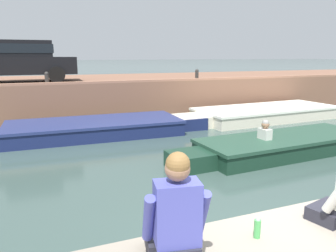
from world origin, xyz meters
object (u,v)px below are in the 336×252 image
object	(u,v)px
mooring_bollard_mid	(47,78)
mooring_bollard_east	(197,74)
boat_moored_east_cream	(261,114)
boat_moored_central_navy	(104,127)
bottle_drink	(257,228)
motorboat_passing	(279,145)
car_left_inner_black	(22,59)
person_seated_left	(176,221)

from	to	relation	value
mooring_bollard_mid	mooring_bollard_east	distance (m)	5.82
mooring_bollard_east	boat_moored_east_cream	bearing A→B (deg)	-45.15
boat_moored_central_navy	mooring_bollard_east	bearing A→B (deg)	25.61
boat_moored_east_cream	bottle_drink	xyz separation A→B (m)	(-6.24, -8.04, 0.63)
boat_moored_central_navy	bottle_drink	distance (m)	7.87
motorboat_passing	mooring_bollard_east	xyz separation A→B (m)	(0.60, 5.82, 1.48)
boat_moored_central_navy	mooring_bollard_mid	bearing A→B (deg)	126.09
motorboat_passing	car_left_inner_black	bearing A→B (deg)	129.24
boat_moored_central_navy	mooring_bollard_east	distance (m)	5.01
motorboat_passing	boat_moored_central_navy	bearing A→B (deg)	134.76
car_left_inner_black	mooring_bollard_mid	world-z (taller)	car_left_inner_black
mooring_bollard_mid	car_left_inner_black	bearing A→B (deg)	117.13
mooring_bollard_mid	bottle_drink	xyz separation A→B (m)	(1.45, -9.92, -0.84)
mooring_bollard_mid	bottle_drink	size ratio (longest dim) A/B	2.18
boat_moored_central_navy	person_seated_left	world-z (taller)	person_seated_left
car_left_inner_black	motorboat_passing	bearing A→B (deg)	-50.76
bottle_drink	mooring_bollard_mid	bearing A→B (deg)	98.30
motorboat_passing	car_left_inner_black	xyz separation A→B (m)	(-6.02, 7.37, 2.09)
car_left_inner_black	bottle_drink	size ratio (longest dim) A/B	19.72
motorboat_passing	mooring_bollard_east	world-z (taller)	mooring_bollard_east
boat_moored_central_navy	car_left_inner_black	world-z (taller)	car_left_inner_black
car_left_inner_black	person_seated_left	bearing A→B (deg)	-83.12
mooring_bollard_mid	person_seated_left	size ratio (longest dim) A/B	0.46
boat_moored_east_cream	mooring_bollard_east	bearing A→B (deg)	134.85
boat_moored_central_navy	boat_moored_east_cream	xyz separation A→B (m)	(6.18, 0.20, 0.00)
car_left_inner_black	mooring_bollard_east	world-z (taller)	car_left_inner_black
mooring_bollard_mid	mooring_bollard_east	world-z (taller)	same
boat_moored_east_cream	boat_moored_central_navy	bearing A→B (deg)	-178.19
boat_moored_east_cream	bottle_drink	bearing A→B (deg)	-127.81
boat_moored_central_navy	boat_moored_east_cream	bearing A→B (deg)	1.81
boat_moored_central_navy	car_left_inner_black	distance (m)	4.77
mooring_bollard_mid	boat_moored_central_navy	bearing A→B (deg)	-53.91
motorboat_passing	mooring_bollard_mid	distance (m)	7.96
boat_moored_central_navy	mooring_bollard_east	size ratio (longest dim) A/B	14.29
mooring_bollard_east	boat_moored_central_navy	bearing A→B (deg)	-154.39
mooring_bollard_east	car_left_inner_black	bearing A→B (deg)	166.77
mooring_bollard_east	mooring_bollard_mid	bearing A→B (deg)	180.00
car_left_inner_black	mooring_bollard_mid	bearing A→B (deg)	-62.87
mooring_bollard_east	bottle_drink	bearing A→B (deg)	-113.82
boat_moored_central_navy	bottle_drink	world-z (taller)	bottle_drink
motorboat_passing	bottle_drink	xyz separation A→B (m)	(-3.78, -4.10, 0.65)
motorboat_passing	person_seated_left	size ratio (longest dim) A/B	5.95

